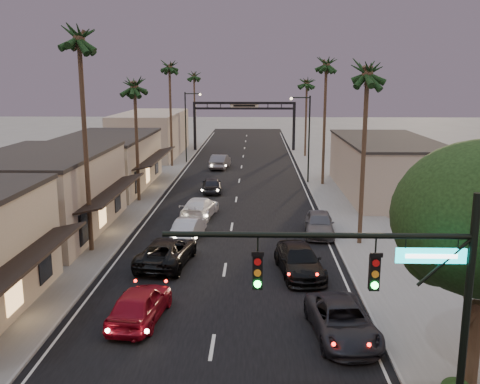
# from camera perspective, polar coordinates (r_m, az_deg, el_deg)

# --- Properties ---
(ground) EXTENTS (200.00, 200.00, 0.00)m
(ground) POSITION_cam_1_polar(r_m,az_deg,el_deg) (51.12, -0.28, -0.06)
(ground) COLOR slate
(ground) RESTS_ON ground
(road) EXTENTS (14.00, 120.00, 0.02)m
(road) POSITION_cam_1_polar(r_m,az_deg,el_deg) (56.01, -0.11, 1.02)
(road) COLOR black
(road) RESTS_ON ground
(sidewalk_left) EXTENTS (5.00, 92.00, 0.12)m
(sidewalk_left) POSITION_cam_1_polar(r_m,az_deg,el_deg) (63.85, -8.47, 2.31)
(sidewalk_left) COLOR slate
(sidewalk_left) RESTS_ON ground
(sidewalk_right) EXTENTS (5.00, 92.00, 0.12)m
(sidewalk_right) POSITION_cam_1_polar(r_m,az_deg,el_deg) (63.34, 8.72, 2.23)
(sidewalk_right) COLOR slate
(sidewalk_right) RESTS_ON ground
(storefront_mid) EXTENTS (8.00, 14.00, 5.50)m
(storefront_mid) POSITION_cam_1_polar(r_m,az_deg,el_deg) (39.66, -20.15, -0.32)
(storefront_mid) COLOR gray
(storefront_mid) RESTS_ON ground
(storefront_far) EXTENTS (8.00, 16.00, 5.00)m
(storefront_far) POSITION_cam_1_polar(r_m,az_deg,el_deg) (54.62, -13.99, 3.03)
(storefront_far) COLOR #B6A88B
(storefront_far) RESTS_ON ground
(storefront_dist) EXTENTS (8.00, 20.00, 6.00)m
(storefront_dist) POSITION_cam_1_polar(r_m,az_deg,el_deg) (76.77, -9.43, 6.13)
(storefront_dist) COLOR gray
(storefront_dist) RESTS_ON ground
(building_right) EXTENTS (8.00, 18.00, 5.00)m
(building_right) POSITION_cam_1_polar(r_m,az_deg,el_deg) (52.08, 15.31, 2.53)
(building_right) COLOR gray
(building_right) RESTS_ON ground
(traffic_signal) EXTENTS (8.51, 0.22, 7.80)m
(traffic_signal) POSITION_cam_1_polar(r_m,az_deg,el_deg) (15.57, 16.55, -9.88)
(traffic_signal) COLOR black
(traffic_signal) RESTS_ON ground
(arch) EXTENTS (15.20, 0.40, 7.27)m
(arch) POSITION_cam_1_polar(r_m,az_deg,el_deg) (80.13, 0.46, 8.36)
(arch) COLOR black
(arch) RESTS_ON ground
(streetlight_right) EXTENTS (2.13, 0.30, 9.00)m
(streetlight_right) POSITION_cam_1_polar(r_m,az_deg,el_deg) (55.45, 7.10, 6.38)
(streetlight_right) COLOR black
(streetlight_right) RESTS_ON ground
(streetlight_left) EXTENTS (2.13, 0.30, 9.00)m
(streetlight_left) POSITION_cam_1_polar(r_m,az_deg,el_deg) (68.70, -5.59, 7.50)
(streetlight_left) COLOR black
(streetlight_left) RESTS_ON ground
(palm_lb) EXTENTS (3.20, 3.20, 15.20)m
(palm_lb) POSITION_cam_1_polar(r_m,az_deg,el_deg) (33.67, -16.85, 16.05)
(palm_lb) COLOR #38281C
(palm_lb) RESTS_ON ground
(palm_lc) EXTENTS (3.20, 3.20, 12.20)m
(palm_lc) POSITION_cam_1_polar(r_m,az_deg,el_deg) (47.08, -11.21, 11.51)
(palm_lc) COLOR #38281C
(palm_lc) RESTS_ON ground
(palm_ld) EXTENTS (3.20, 3.20, 14.20)m
(palm_ld) POSITION_cam_1_polar(r_m,az_deg,el_deg) (65.77, -7.55, 13.44)
(palm_ld) COLOR #38281C
(palm_ld) RESTS_ON ground
(palm_ra) EXTENTS (3.20, 3.20, 13.20)m
(palm_ra) POSITION_cam_1_polar(r_m,az_deg,el_deg) (34.63, 13.48, 12.89)
(palm_ra) COLOR #38281C
(palm_ra) RESTS_ON ground
(palm_rb) EXTENTS (3.20, 3.20, 14.20)m
(palm_rb) POSITION_cam_1_polar(r_m,az_deg,el_deg) (54.40, 9.21, 13.68)
(palm_rb) COLOR #38281C
(palm_rb) RESTS_ON ground
(palm_rc) EXTENTS (3.20, 3.20, 12.20)m
(palm_rc) POSITION_cam_1_polar(r_m,az_deg,el_deg) (74.26, 7.15, 11.78)
(palm_rc) COLOR #38281C
(palm_rc) RESTS_ON ground
(palm_far) EXTENTS (3.20, 3.20, 13.20)m
(palm_far) POSITION_cam_1_polar(r_m,az_deg,el_deg) (88.51, -4.93, 12.50)
(palm_far) COLOR #38281C
(palm_far) RESTS_ON ground
(oncoming_red) EXTENTS (2.48, 5.05, 1.66)m
(oncoming_red) POSITION_cam_1_polar(r_m,az_deg,el_deg) (24.91, -10.61, -11.65)
(oncoming_red) COLOR maroon
(oncoming_red) RESTS_ON ground
(oncoming_pickup) EXTENTS (3.30, 5.98, 1.58)m
(oncoming_pickup) POSITION_cam_1_polar(r_m,az_deg,el_deg) (31.78, -7.82, -6.32)
(oncoming_pickup) COLOR black
(oncoming_pickup) RESTS_ON ground
(oncoming_silver) EXTENTS (2.09, 4.48, 1.42)m
(oncoming_silver) POSITION_cam_1_polar(r_m,az_deg,el_deg) (36.91, -5.44, -3.77)
(oncoming_silver) COLOR #AAABB0
(oncoming_silver) RESTS_ON ground
(oncoming_white) EXTENTS (2.90, 5.64, 1.57)m
(oncoming_white) POSITION_cam_1_polar(r_m,az_deg,el_deg) (42.16, -4.32, -1.64)
(oncoming_white) COLOR white
(oncoming_white) RESTS_ON ground
(oncoming_dgrey) EXTENTS (2.19, 4.50, 1.48)m
(oncoming_dgrey) POSITION_cam_1_polar(r_m,az_deg,el_deg) (51.13, -3.02, 0.77)
(oncoming_dgrey) COLOR black
(oncoming_dgrey) RESTS_ON ground
(oncoming_grey_far) EXTENTS (2.37, 5.36, 1.71)m
(oncoming_grey_far) POSITION_cam_1_polar(r_m,az_deg,el_deg) (64.62, -2.14, 3.27)
(oncoming_grey_far) COLOR #535258
(oncoming_grey_far) RESTS_ON ground
(curbside_near) EXTENTS (2.97, 5.50, 1.47)m
(curbside_near) POSITION_cam_1_polar(r_m,az_deg,el_deg) (23.55, 10.85, -13.37)
(curbside_near) COLOR black
(curbside_near) RESTS_ON ground
(curbside_black) EXTENTS (2.94, 5.72, 1.59)m
(curbside_black) POSITION_cam_1_polar(r_m,az_deg,el_deg) (30.18, 6.34, -7.29)
(curbside_black) COLOR black
(curbside_black) RESTS_ON ground
(curbside_grey) EXTENTS (2.33, 5.01, 1.66)m
(curbside_grey) POSITION_cam_1_polar(r_m,az_deg,el_deg) (37.69, 8.46, -3.33)
(curbside_grey) COLOR #4E4F53
(curbside_grey) RESTS_ON ground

